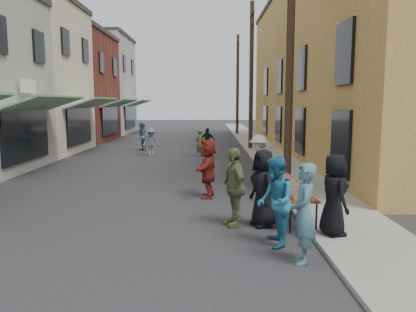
{
  "coord_description": "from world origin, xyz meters",
  "views": [
    {
      "loc": [
        1.68,
        -10.35,
        2.91
      ],
      "look_at": [
        1.66,
        1.93,
        1.3
      ],
      "focal_mm": 35.0,
      "sensor_mm": 36.0,
      "label": 1
    }
  ],
  "objects_px": {
    "utility_pole_mid": "(251,77)",
    "guest_front_a": "(263,188)",
    "server": "(334,195)",
    "utility_pole_far": "(238,85)",
    "catering_tray_sausage": "(302,197)",
    "utility_pole_near": "(290,53)",
    "serving_table": "(288,185)",
    "guest_front_c": "(275,202)"
  },
  "relations": [
    {
      "from": "serving_table",
      "to": "guest_front_a",
      "type": "xyz_separation_m",
      "value": [
        -0.84,
        -1.32,
        0.21
      ]
    },
    {
      "from": "utility_pole_mid",
      "to": "catering_tray_sausage",
      "type": "xyz_separation_m",
      "value": [
        -0.5,
        -16.31,
        -3.71
      ]
    },
    {
      "from": "serving_table",
      "to": "guest_front_a",
      "type": "distance_m",
      "value": 1.58
    },
    {
      "from": "catering_tray_sausage",
      "to": "guest_front_a",
      "type": "xyz_separation_m",
      "value": [
        -0.84,
        0.33,
        0.13
      ]
    },
    {
      "from": "guest_front_a",
      "to": "utility_pole_far",
      "type": "bearing_deg",
      "value": 158.81
    },
    {
      "from": "guest_front_c",
      "to": "serving_table",
      "type": "bearing_deg",
      "value": 165.77
    },
    {
      "from": "catering_tray_sausage",
      "to": "guest_front_a",
      "type": "height_order",
      "value": "guest_front_a"
    },
    {
      "from": "utility_pole_near",
      "to": "utility_pole_mid",
      "type": "xyz_separation_m",
      "value": [
        0.0,
        12.0,
        0.0
      ]
    },
    {
      "from": "utility_pole_mid",
      "to": "serving_table",
      "type": "bearing_deg",
      "value": -91.95
    },
    {
      "from": "utility_pole_mid",
      "to": "guest_front_c",
      "type": "xyz_separation_m",
      "value": [
        -1.28,
        -17.33,
        -3.57
      ]
    },
    {
      "from": "utility_pole_mid",
      "to": "server",
      "type": "relative_size",
      "value": 5.16
    },
    {
      "from": "server",
      "to": "utility_pole_far",
      "type": "bearing_deg",
      "value": -9.74
    },
    {
      "from": "utility_pole_mid",
      "to": "utility_pole_far",
      "type": "xyz_separation_m",
      "value": [
        0.0,
        12.0,
        0.0
      ]
    },
    {
      "from": "utility_pole_near",
      "to": "utility_pole_far",
      "type": "bearing_deg",
      "value": 90.0
    },
    {
      "from": "guest_front_a",
      "to": "utility_pole_near",
      "type": "bearing_deg",
      "value": 142.96
    },
    {
      "from": "guest_front_a",
      "to": "server",
      "type": "xyz_separation_m",
      "value": [
        1.39,
        -0.93,
        0.05
      ]
    },
    {
      "from": "serving_table",
      "to": "guest_front_a",
      "type": "height_order",
      "value": "guest_front_a"
    },
    {
      "from": "utility_pole_far",
      "to": "guest_front_a",
      "type": "xyz_separation_m",
      "value": [
        -1.34,
        -27.98,
        -3.58
      ]
    },
    {
      "from": "utility_pole_near",
      "to": "server",
      "type": "bearing_deg",
      "value": -89.42
    },
    {
      "from": "guest_front_a",
      "to": "guest_front_c",
      "type": "relative_size",
      "value": 0.99
    },
    {
      "from": "server",
      "to": "utility_pole_mid",
      "type": "bearing_deg",
      "value": -9.67
    },
    {
      "from": "utility_pole_near",
      "to": "guest_front_a",
      "type": "bearing_deg",
      "value": -108.58
    },
    {
      "from": "catering_tray_sausage",
      "to": "guest_front_a",
      "type": "relative_size",
      "value": 0.27
    },
    {
      "from": "utility_pole_near",
      "to": "utility_pole_mid",
      "type": "relative_size",
      "value": 1.0
    },
    {
      "from": "utility_pole_near",
      "to": "server",
      "type": "distance_m",
      "value": 6.04
    },
    {
      "from": "utility_pole_far",
      "to": "serving_table",
      "type": "xyz_separation_m",
      "value": [
        -0.5,
        -26.66,
        -3.79
      ]
    },
    {
      "from": "utility_pole_far",
      "to": "guest_front_a",
      "type": "bearing_deg",
      "value": -92.74
    },
    {
      "from": "utility_pole_mid",
      "to": "guest_front_c",
      "type": "height_order",
      "value": "utility_pole_mid"
    },
    {
      "from": "utility_pole_mid",
      "to": "guest_front_a",
      "type": "distance_m",
      "value": 16.43
    },
    {
      "from": "utility_pole_mid",
      "to": "utility_pole_far",
      "type": "distance_m",
      "value": 12.0
    },
    {
      "from": "utility_pole_near",
      "to": "guest_front_c",
      "type": "height_order",
      "value": "utility_pole_near"
    },
    {
      "from": "server",
      "to": "utility_pole_near",
      "type": "bearing_deg",
      "value": -9.26
    },
    {
      "from": "utility_pole_near",
      "to": "guest_front_c",
      "type": "distance_m",
      "value": 6.54
    },
    {
      "from": "utility_pole_far",
      "to": "catering_tray_sausage",
      "type": "bearing_deg",
      "value": -91.01
    },
    {
      "from": "utility_pole_near",
      "to": "utility_pole_far",
      "type": "distance_m",
      "value": 24.0
    },
    {
      "from": "catering_tray_sausage",
      "to": "guest_front_a",
      "type": "distance_m",
      "value": 0.91
    },
    {
      "from": "utility_pole_mid",
      "to": "serving_table",
      "type": "height_order",
      "value": "utility_pole_mid"
    },
    {
      "from": "utility_pole_near",
      "to": "serving_table",
      "type": "bearing_deg",
      "value": -100.64
    },
    {
      "from": "utility_pole_mid",
      "to": "utility_pole_near",
      "type": "bearing_deg",
      "value": -90.0
    },
    {
      "from": "utility_pole_near",
      "to": "utility_pole_mid",
      "type": "height_order",
      "value": "same"
    },
    {
      "from": "utility_pole_far",
      "to": "server",
      "type": "bearing_deg",
      "value": -89.9
    },
    {
      "from": "guest_front_a",
      "to": "guest_front_c",
      "type": "distance_m",
      "value": 1.35
    }
  ]
}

